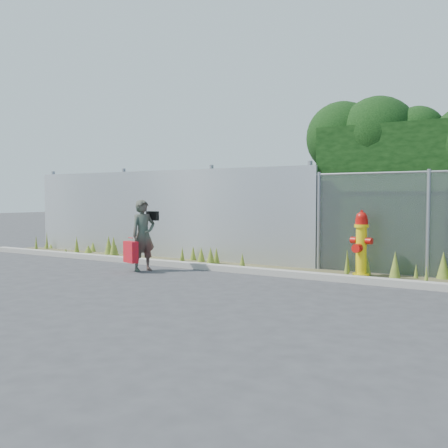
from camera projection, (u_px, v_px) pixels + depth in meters
ground at (196, 287)px, 8.48m from camera, size 80.00×80.00×0.00m
curb at (247, 270)px, 10.01m from camera, size 16.00×0.22×0.12m
weed_strip at (257, 262)px, 10.71m from camera, size 16.00×1.31×0.55m
corrugated_fence at (158, 214)px, 12.67m from camera, size 8.50×0.21×2.30m
fire_hydrant at (361, 245)px, 9.50m from camera, size 0.43×0.38×1.28m
woman at (143, 235)px, 10.32m from camera, size 0.51×0.62×1.47m
red_tote_bag at (131, 252)px, 10.14m from camera, size 0.39×0.14×0.51m
black_shoulder_bag at (153, 216)px, 10.46m from camera, size 0.26×0.11×0.19m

